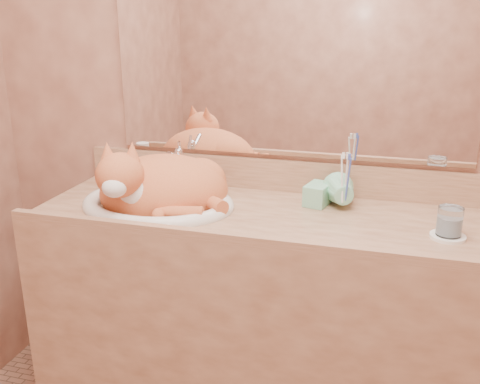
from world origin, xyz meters
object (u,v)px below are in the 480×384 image
(sink_basin, at_px, (157,183))
(water_glass, at_px, (450,221))
(vanity_counter, at_px, (268,325))
(cat, at_px, (159,184))
(toothbrush_cup, at_px, (344,197))
(soap_dispenser, at_px, (313,186))

(sink_basin, distance_m, water_glass, 0.95)
(vanity_counter, bearing_deg, cat, -177.94)
(vanity_counter, height_order, water_glass, water_glass)
(toothbrush_cup, bearing_deg, vanity_counter, -158.45)
(sink_basin, height_order, cat, cat)
(toothbrush_cup, bearing_deg, water_glass, -23.65)
(sink_basin, relative_size, cat, 1.16)
(vanity_counter, bearing_deg, toothbrush_cup, 21.55)
(vanity_counter, distance_m, soap_dispenser, 0.53)
(vanity_counter, xyz_separation_m, toothbrush_cup, (0.23, 0.09, 0.48))
(soap_dispenser, relative_size, water_glass, 1.91)
(vanity_counter, height_order, soap_dispenser, soap_dispenser)
(sink_basin, xyz_separation_m, toothbrush_cup, (0.63, 0.11, -0.03))
(sink_basin, bearing_deg, water_glass, -9.58)
(cat, bearing_deg, vanity_counter, -17.22)
(soap_dispenser, distance_m, toothbrush_cup, 0.11)
(water_glass, bearing_deg, soap_dispenser, 161.85)
(sink_basin, distance_m, cat, 0.01)
(toothbrush_cup, xyz_separation_m, water_glass, (0.32, -0.14, 0.00))
(cat, xyz_separation_m, water_glass, (0.95, -0.04, -0.03))
(sink_basin, relative_size, water_glass, 6.09)
(vanity_counter, distance_m, toothbrush_cup, 0.54)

